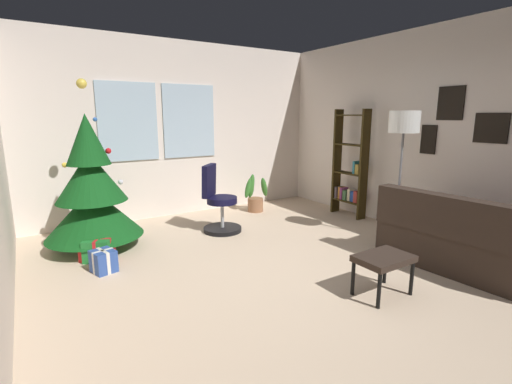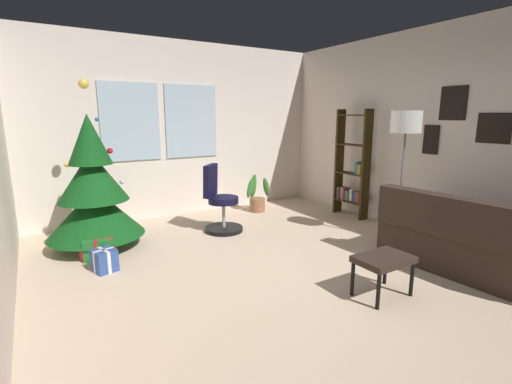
{
  "view_description": "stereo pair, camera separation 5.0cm",
  "coord_description": "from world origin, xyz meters",
  "px_view_note": "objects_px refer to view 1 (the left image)",
  "views": [
    {
      "loc": [
        -2.28,
        -2.77,
        1.68
      ],
      "look_at": [
        -0.28,
        0.38,
        0.89
      ],
      "focal_mm": 25.58,
      "sensor_mm": 36.0,
      "label": 1
    },
    {
      "loc": [
        -2.24,
        -2.8,
        1.68
      ],
      "look_at": [
        -0.28,
        0.38,
        0.89
      ],
      "focal_mm": 25.58,
      "sensor_mm": 36.0,
      "label": 2
    }
  ],
  "objects_px": {
    "couch": "(481,243)",
    "gift_box_green": "(98,249)",
    "footstool": "(384,261)",
    "potted_plant": "(255,197)",
    "bookshelf": "(350,170)",
    "floor_lamp": "(404,130)",
    "holiday_tree": "(92,193)",
    "office_chair": "(219,205)",
    "gift_box_blue": "(103,261)",
    "gift_box_gold": "(112,229)",
    "gift_box_red": "(97,254)"
  },
  "relations": [
    {
      "from": "gift_box_red",
      "to": "gift_box_blue",
      "type": "height_order",
      "value": "gift_box_blue"
    },
    {
      "from": "couch",
      "to": "potted_plant",
      "type": "xyz_separation_m",
      "value": [
        -0.74,
        3.48,
        -0.05
      ]
    },
    {
      "from": "footstool",
      "to": "gift_box_red",
      "type": "bearing_deg",
      "value": 132.46
    },
    {
      "from": "gift_box_green",
      "to": "gift_box_gold",
      "type": "xyz_separation_m",
      "value": [
        0.32,
        0.86,
        -0.04
      ]
    },
    {
      "from": "gift_box_blue",
      "to": "potted_plant",
      "type": "relative_size",
      "value": 0.44
    },
    {
      "from": "gift_box_gold",
      "to": "gift_box_green",
      "type": "bearing_deg",
      "value": -110.71
    },
    {
      "from": "holiday_tree",
      "to": "gift_box_gold",
      "type": "relative_size",
      "value": 7.54
    },
    {
      "from": "gift_box_gold",
      "to": "gift_box_blue",
      "type": "height_order",
      "value": "gift_box_blue"
    },
    {
      "from": "couch",
      "to": "gift_box_green",
      "type": "relative_size",
      "value": 4.74
    },
    {
      "from": "holiday_tree",
      "to": "gift_box_green",
      "type": "height_order",
      "value": "holiday_tree"
    },
    {
      "from": "couch",
      "to": "gift_box_green",
      "type": "height_order",
      "value": "couch"
    },
    {
      "from": "footstool",
      "to": "gift_box_green",
      "type": "relative_size",
      "value": 1.37
    },
    {
      "from": "gift_box_red",
      "to": "bookshelf",
      "type": "bearing_deg",
      "value": -2.22
    },
    {
      "from": "holiday_tree",
      "to": "gift_box_blue",
      "type": "height_order",
      "value": "holiday_tree"
    },
    {
      "from": "couch",
      "to": "gift_box_green",
      "type": "xyz_separation_m",
      "value": [
        -3.51,
        2.55,
        -0.18
      ]
    },
    {
      "from": "couch",
      "to": "bookshelf",
      "type": "height_order",
      "value": "bookshelf"
    },
    {
      "from": "footstool",
      "to": "gift_box_gold",
      "type": "bearing_deg",
      "value": 119.2
    },
    {
      "from": "footstool",
      "to": "gift_box_red",
      "type": "xyz_separation_m",
      "value": [
        -2.14,
        2.34,
        -0.26
      ]
    },
    {
      "from": "footstool",
      "to": "gift_box_blue",
      "type": "height_order",
      "value": "footstool"
    },
    {
      "from": "footstool",
      "to": "gift_box_gold",
      "type": "relative_size",
      "value": 1.88
    },
    {
      "from": "holiday_tree",
      "to": "floor_lamp",
      "type": "relative_size",
      "value": 1.21
    },
    {
      "from": "couch",
      "to": "potted_plant",
      "type": "distance_m",
      "value": 3.56
    },
    {
      "from": "gift_box_blue",
      "to": "bookshelf",
      "type": "height_order",
      "value": "bookshelf"
    },
    {
      "from": "gift_box_green",
      "to": "potted_plant",
      "type": "relative_size",
      "value": 0.57
    },
    {
      "from": "footstool",
      "to": "potted_plant",
      "type": "relative_size",
      "value": 0.79
    },
    {
      "from": "gift_box_green",
      "to": "gift_box_gold",
      "type": "relative_size",
      "value": 1.37
    },
    {
      "from": "footstool",
      "to": "holiday_tree",
      "type": "xyz_separation_m",
      "value": [
        -2.07,
        2.83,
        0.38
      ]
    },
    {
      "from": "holiday_tree",
      "to": "office_chair",
      "type": "bearing_deg",
      "value": -7.93
    },
    {
      "from": "footstool",
      "to": "gift_box_green",
      "type": "xyz_separation_m",
      "value": [
        -2.13,
        2.37,
        -0.21
      ]
    },
    {
      "from": "gift_box_green",
      "to": "gift_box_blue",
      "type": "relative_size",
      "value": 1.31
    },
    {
      "from": "footstool",
      "to": "potted_plant",
      "type": "height_order",
      "value": "potted_plant"
    },
    {
      "from": "gift_box_gold",
      "to": "potted_plant",
      "type": "bearing_deg",
      "value": 1.62
    },
    {
      "from": "floor_lamp",
      "to": "potted_plant",
      "type": "height_order",
      "value": "floor_lamp"
    },
    {
      "from": "potted_plant",
      "to": "floor_lamp",
      "type": "bearing_deg",
      "value": -71.19
    },
    {
      "from": "office_chair",
      "to": "bookshelf",
      "type": "xyz_separation_m",
      "value": [
        2.26,
        -0.41,
        0.39
      ]
    },
    {
      "from": "gift_box_blue",
      "to": "gift_box_red",
      "type": "bearing_deg",
      "value": 90.83
    },
    {
      "from": "bookshelf",
      "to": "floor_lamp",
      "type": "relative_size",
      "value": 1.02
    },
    {
      "from": "bookshelf",
      "to": "floor_lamp",
      "type": "bearing_deg",
      "value": -107.51
    },
    {
      "from": "gift_box_gold",
      "to": "potted_plant",
      "type": "xyz_separation_m",
      "value": [
        2.45,
        0.07,
        0.16
      ]
    },
    {
      "from": "couch",
      "to": "bookshelf",
      "type": "bearing_deg",
      "value": 79.18
    },
    {
      "from": "footstool",
      "to": "gift_box_blue",
      "type": "relative_size",
      "value": 1.8
    },
    {
      "from": "gift_box_red",
      "to": "potted_plant",
      "type": "bearing_deg",
      "value": 18.81
    },
    {
      "from": "gift_box_red",
      "to": "gift_box_green",
      "type": "distance_m",
      "value": 0.06
    },
    {
      "from": "footstool",
      "to": "holiday_tree",
      "type": "height_order",
      "value": "holiday_tree"
    },
    {
      "from": "gift_box_blue",
      "to": "bookshelf",
      "type": "relative_size",
      "value": 0.16
    },
    {
      "from": "gift_box_green",
      "to": "potted_plant",
      "type": "distance_m",
      "value": 2.92
    },
    {
      "from": "gift_box_blue",
      "to": "potted_plant",
      "type": "bearing_deg",
      "value": 25.25
    },
    {
      "from": "office_chair",
      "to": "floor_lamp",
      "type": "xyz_separation_m",
      "value": [
        1.87,
        -1.65,
        1.1
      ]
    },
    {
      "from": "gift_box_green",
      "to": "gift_box_gold",
      "type": "height_order",
      "value": "gift_box_green"
    },
    {
      "from": "holiday_tree",
      "to": "footstool",
      "type": "bearing_deg",
      "value": -53.72
    }
  ]
}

